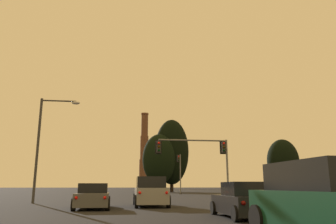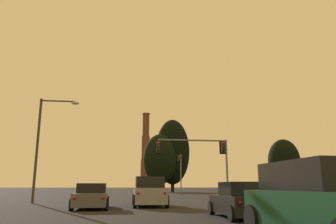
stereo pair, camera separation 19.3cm
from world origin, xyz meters
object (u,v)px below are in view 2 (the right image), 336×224
(suv_center_lane_front, at_px, (149,192))
(sedan_left_lane_front, at_px, (92,197))
(traffic_light_overhead_right, at_px, (202,153))
(street_lamp, at_px, (45,137))
(smokestack, at_px, (145,158))
(traffic_light_far_right, at_px, (180,168))
(suv_right_lane_third, at_px, (323,202))
(hatchback_right_lane_second, at_px, (241,201))

(suv_center_lane_front, height_order, sedan_left_lane_front, suv_center_lane_front)
(traffic_light_overhead_right, relative_size, street_lamp, 0.82)
(smokestack, bearing_deg, traffic_light_far_right, -90.56)
(street_lamp, bearing_deg, smokestack, 83.50)
(street_lamp, bearing_deg, traffic_light_far_right, 60.13)
(suv_right_lane_third, bearing_deg, hatchback_right_lane_second, 85.90)
(sedan_left_lane_front, xyz_separation_m, smokestack, (11.81, 149.48, 14.60))
(suv_right_lane_third, bearing_deg, suv_center_lane_front, 99.16)
(traffic_light_far_right, bearing_deg, suv_right_lane_third, -95.17)
(sedan_left_lane_front, relative_size, street_lamp, 0.58)
(street_lamp, xyz_separation_m, smokestack, (16.30, 143.03, 10.23))
(sedan_left_lane_front, bearing_deg, traffic_light_overhead_right, 43.00)
(traffic_light_overhead_right, height_order, street_lamp, street_lamp)
(suv_right_lane_third, relative_size, sedan_left_lane_front, 1.05)
(hatchback_right_lane_second, relative_size, traffic_light_overhead_right, 0.62)
(hatchback_right_lane_second, height_order, street_lamp, street_lamp)
(suv_center_lane_front, relative_size, sedan_left_lane_front, 1.03)
(hatchback_right_lane_second, xyz_separation_m, traffic_light_overhead_right, (2.00, 15.41, 3.52))
(hatchback_right_lane_second, relative_size, traffic_light_far_right, 0.65)
(suv_right_lane_third, xyz_separation_m, smokestack, (5.26, 162.27, 14.37))
(suv_center_lane_front, height_order, traffic_light_overhead_right, traffic_light_overhead_right)
(suv_right_lane_third, bearing_deg, traffic_light_far_right, 82.11)
(hatchback_right_lane_second, distance_m, suv_center_lane_front, 9.05)
(suv_center_lane_front, distance_m, traffic_light_far_right, 32.11)
(sedan_left_lane_front, bearing_deg, suv_right_lane_third, -64.92)
(traffic_light_overhead_right, xyz_separation_m, traffic_light_far_right, (1.98, 24.17, -0.03))
(hatchback_right_lane_second, distance_m, traffic_light_far_right, 39.93)
(suv_right_lane_third, height_order, traffic_light_overhead_right, traffic_light_overhead_right)
(sedan_left_lane_front, height_order, traffic_light_far_right, traffic_light_far_right)
(traffic_light_far_right, bearing_deg, hatchback_right_lane_second, -95.75)
(hatchback_right_lane_second, xyz_separation_m, sedan_left_lane_front, (-6.69, 6.71, 0.00))
(smokestack, bearing_deg, traffic_light_overhead_right, -91.27)
(suv_center_lane_front, bearing_deg, sedan_left_lane_front, -153.01)
(suv_right_lane_third, relative_size, traffic_light_far_right, 0.78)
(hatchback_right_lane_second, xyz_separation_m, suv_center_lane_front, (-3.20, 8.46, 0.23))
(suv_center_lane_front, xyz_separation_m, traffic_light_far_right, (7.19, 31.12, 3.26))
(street_lamp, bearing_deg, hatchback_right_lane_second, -49.64)
(street_lamp, height_order, smokestack, smokestack)
(traffic_light_overhead_right, relative_size, traffic_light_far_right, 1.06)
(hatchback_right_lane_second, relative_size, street_lamp, 0.51)
(traffic_light_far_right, distance_m, street_lamp, 30.48)
(traffic_light_overhead_right, distance_m, traffic_light_far_right, 24.25)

